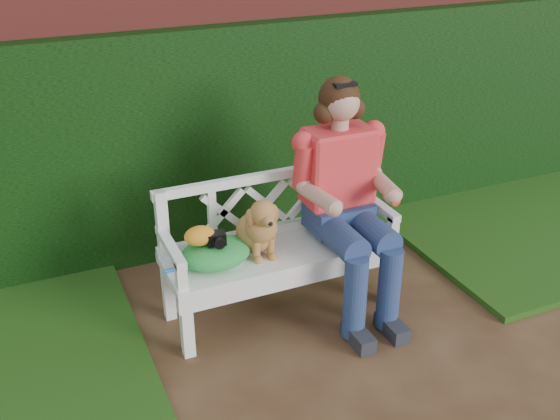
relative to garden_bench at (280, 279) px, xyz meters
name	(u,v)px	position (x,y,z in m)	size (l,w,h in m)	color
ground	(349,360)	(0.17, -0.65, -0.24)	(60.00, 60.00, 0.00)	#3E2114
brick_wall	(235,98)	(0.17, 1.25, 0.86)	(10.00, 0.30, 2.20)	maroon
ivy_hedge	(246,138)	(0.17, 1.03, 0.61)	(10.00, 0.18, 1.70)	#14400D
grass_right	(545,219)	(2.57, 0.25, -0.21)	(2.60, 2.00, 0.05)	#153A0F
garden_bench	(280,279)	(0.00, 0.00, 0.00)	(1.58, 0.60, 0.48)	white
seated_woman	(341,194)	(0.42, -0.02, 0.55)	(0.67, 0.89, 1.58)	#D74667
dog	(258,223)	(-0.15, 0.01, 0.44)	(0.27, 0.37, 0.40)	olive
tennis_racket	(218,260)	(-0.42, 0.00, 0.25)	(0.54, 0.22, 0.03)	white
green_bag	(215,253)	(-0.44, -0.02, 0.31)	(0.44, 0.34, 0.15)	#28801F
camera_item	(216,238)	(-0.44, -0.04, 0.43)	(0.11, 0.08, 0.08)	black
baseball_glove	(200,236)	(-0.53, -0.01, 0.45)	(0.19, 0.14, 0.12)	orange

